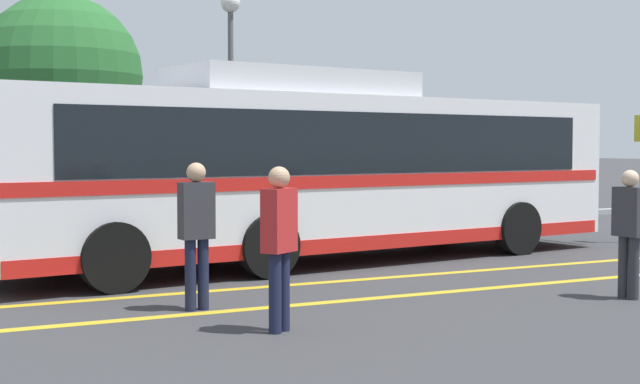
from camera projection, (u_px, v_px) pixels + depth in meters
name	position (u px, v px, depth m)	size (l,w,h in m)	color
ground_plane	(291.00, 260.00, 16.05)	(220.00, 220.00, 0.00)	#38383A
lane_strip_0	(383.00, 278.00, 13.80)	(0.20, 31.86, 0.01)	gold
lane_strip_1	(440.00, 292.00, 12.42)	(0.20, 31.86, 0.01)	gold
curb_strip	(205.00, 229.00, 21.31)	(39.86, 0.36, 0.15)	#99999E
transit_bus	(319.00, 168.00, 15.67)	(12.36, 4.06, 3.33)	white
parked_car_2	(270.00, 205.00, 20.40)	(4.70, 1.89, 1.33)	#4C3823
pedestrian_0	(279.00, 237.00, 9.72)	(0.47, 0.41, 1.82)	#191E38
pedestrian_1	(197.00, 226.00, 11.03)	(0.43, 0.25, 1.84)	#191E38
pedestrian_2	(629.00, 225.00, 11.87)	(0.25, 0.44, 1.73)	#2D2D33
street_lamp	(231.00, 58.00, 22.31)	(0.49, 0.49, 5.88)	#59595E
tree_0	(61.00, 76.00, 24.50)	(4.45, 4.45, 6.23)	#513823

